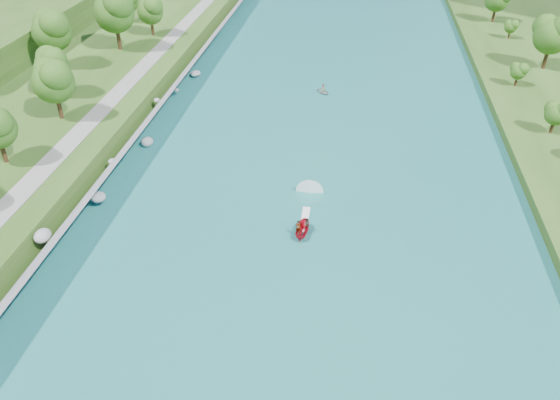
# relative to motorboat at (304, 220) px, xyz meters

# --- Properties ---
(ground) EXTENTS (260.00, 260.00, 0.00)m
(ground) POSITION_rel_motorboat_xyz_m (-0.37, -13.81, -0.67)
(ground) COLOR #2D5119
(ground) RESTS_ON ground
(river_water) EXTENTS (55.00, 240.00, 0.10)m
(river_water) POSITION_rel_motorboat_xyz_m (-0.37, 6.19, -0.62)
(river_water) COLOR #1B6968
(river_water) RESTS_ON ground
(riprap_bank) EXTENTS (4.76, 236.00, 4.17)m
(riprap_bank) POSITION_rel_motorboat_xyz_m (-26.21, 5.66, 1.13)
(riprap_bank) COLOR slate
(riprap_bank) RESTS_ON ground
(riverside_path) EXTENTS (3.00, 200.00, 0.10)m
(riverside_path) POSITION_rel_motorboat_xyz_m (-32.87, 6.19, 2.88)
(riverside_path) COLOR gray
(riverside_path) RESTS_ON berm_west
(motorboat) EXTENTS (3.60, 18.63, 2.14)m
(motorboat) POSITION_rel_motorboat_xyz_m (0.00, 0.00, 0.00)
(motorboat) COLOR #B30E1C
(motorboat) RESTS_ON river_water
(raft) EXTENTS (3.45, 3.59, 1.62)m
(raft) POSITION_rel_motorboat_xyz_m (-0.76, 38.75, -0.20)
(raft) COLOR #93979B
(raft) RESTS_ON river_water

